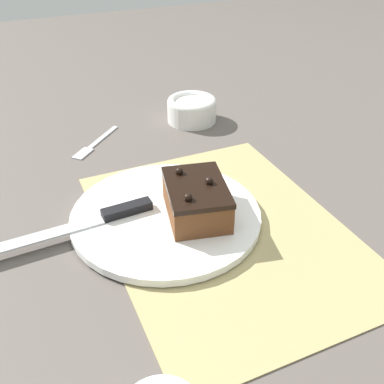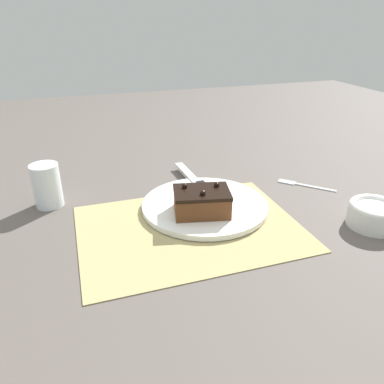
{
  "view_description": "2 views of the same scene",
  "coord_description": "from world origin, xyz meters",
  "px_view_note": "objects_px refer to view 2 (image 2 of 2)",
  "views": [
    {
      "loc": [
        -0.46,
        0.26,
        0.42
      ],
      "look_at": [
        0.05,
        0.03,
        0.05
      ],
      "focal_mm": 42.0,
      "sensor_mm": 36.0,
      "label": 1
    },
    {
      "loc": [
        -0.21,
        -0.65,
        0.41
      ],
      "look_at": [
        0.03,
        0.09,
        0.04
      ],
      "focal_mm": 35.0,
      "sensor_mm": 36.0,
      "label": 2
    }
  ],
  "objects_px": {
    "dessert_fork": "(301,184)",
    "chocolate_cake": "(202,201)",
    "drinking_glass": "(47,186)",
    "serving_knife": "(199,183)",
    "cake_plate": "(205,205)",
    "small_bowl": "(374,214)"
  },
  "relations": [
    {
      "from": "dessert_fork",
      "to": "cake_plate",
      "type": "bearing_deg",
      "value": 144.04
    },
    {
      "from": "chocolate_cake",
      "to": "drinking_glass",
      "type": "bearing_deg",
      "value": 151.51
    },
    {
      "from": "cake_plate",
      "to": "dessert_fork",
      "type": "xyz_separation_m",
      "value": [
        0.29,
        0.04,
        -0.01
      ]
    },
    {
      "from": "serving_knife",
      "to": "chocolate_cake",
      "type": "bearing_deg",
      "value": -110.17
    },
    {
      "from": "dessert_fork",
      "to": "chocolate_cake",
      "type": "bearing_deg",
      "value": 150.62
    },
    {
      "from": "drinking_glass",
      "to": "dessert_fork",
      "type": "bearing_deg",
      "value": -8.01
    },
    {
      "from": "serving_knife",
      "to": "dessert_fork",
      "type": "relative_size",
      "value": 2.05
    },
    {
      "from": "drinking_glass",
      "to": "dessert_fork",
      "type": "height_order",
      "value": "drinking_glass"
    },
    {
      "from": "drinking_glass",
      "to": "dessert_fork",
      "type": "distance_m",
      "value": 0.64
    },
    {
      "from": "chocolate_cake",
      "to": "dessert_fork",
      "type": "height_order",
      "value": "chocolate_cake"
    },
    {
      "from": "serving_knife",
      "to": "drinking_glass",
      "type": "xyz_separation_m",
      "value": [
        -0.36,
        0.04,
        0.03
      ]
    },
    {
      "from": "chocolate_cake",
      "to": "dessert_fork",
      "type": "distance_m",
      "value": 0.32
    },
    {
      "from": "chocolate_cake",
      "to": "small_bowl",
      "type": "bearing_deg",
      "value": -22.78
    },
    {
      "from": "small_bowl",
      "to": "dessert_fork",
      "type": "bearing_deg",
      "value": 96.73
    },
    {
      "from": "cake_plate",
      "to": "dessert_fork",
      "type": "relative_size",
      "value": 2.45
    },
    {
      "from": "chocolate_cake",
      "to": "drinking_glass",
      "type": "relative_size",
      "value": 1.33
    },
    {
      "from": "chocolate_cake",
      "to": "cake_plate",
      "type": "bearing_deg",
      "value": 61.21
    },
    {
      "from": "serving_knife",
      "to": "drinking_glass",
      "type": "distance_m",
      "value": 0.36
    },
    {
      "from": "cake_plate",
      "to": "chocolate_cake",
      "type": "bearing_deg",
      "value": -118.79
    },
    {
      "from": "small_bowl",
      "to": "cake_plate",
      "type": "bearing_deg",
      "value": 149.93
    },
    {
      "from": "dessert_fork",
      "to": "drinking_glass",
      "type": "bearing_deg",
      "value": 127.41
    },
    {
      "from": "cake_plate",
      "to": "chocolate_cake",
      "type": "xyz_separation_m",
      "value": [
        -0.02,
        -0.04,
        0.03
      ]
    }
  ]
}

